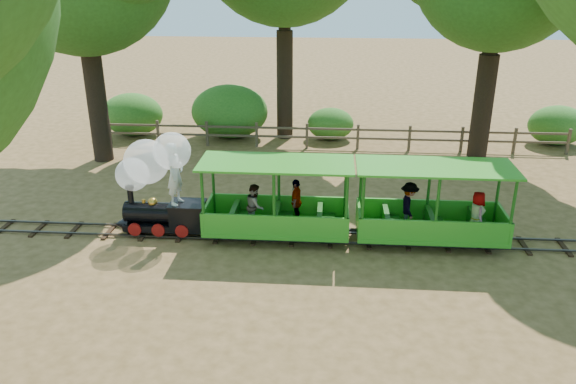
# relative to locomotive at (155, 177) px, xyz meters

# --- Properties ---
(ground) EXTENTS (90.00, 90.00, 0.00)m
(ground) POSITION_rel_locomotive_xyz_m (4.60, -0.07, -1.62)
(ground) COLOR #A17445
(ground) RESTS_ON ground
(track) EXTENTS (22.00, 1.00, 0.10)m
(track) POSITION_rel_locomotive_xyz_m (4.60, -0.07, -1.55)
(track) COLOR #3F3D3A
(track) RESTS_ON ground
(locomotive) EXTENTS (2.49, 1.17, 2.86)m
(locomotive) POSITION_rel_locomotive_xyz_m (0.00, 0.00, 0.00)
(locomotive) COLOR black
(locomotive) RESTS_ON ground
(carriage_front) EXTENTS (3.92, 1.60, 2.04)m
(carriage_front) POSITION_rel_locomotive_xyz_m (3.17, -0.07, -0.79)
(carriage_front) COLOR green
(carriage_front) RESTS_ON track
(carriage_rear) EXTENTS (3.92, 1.60, 2.04)m
(carriage_rear) POSITION_rel_locomotive_xyz_m (7.17, -0.08, -0.78)
(carriage_rear) COLOR green
(carriage_rear) RESTS_ON track
(fence) EXTENTS (18.10, 0.10, 1.00)m
(fence) POSITION_rel_locomotive_xyz_m (4.60, 7.93, -1.04)
(fence) COLOR brown
(fence) RESTS_ON ground
(shrub_west) EXTENTS (2.59, 1.99, 1.79)m
(shrub_west) POSITION_rel_locomotive_xyz_m (-3.86, 9.23, -0.72)
(shrub_west) COLOR #2D6B1E
(shrub_west) RESTS_ON ground
(shrub_mid_w) EXTENTS (3.20, 2.46, 2.21)m
(shrub_mid_w) POSITION_rel_locomotive_xyz_m (0.31, 9.23, -0.51)
(shrub_mid_w) COLOR #2D6B1E
(shrub_mid_w) RESTS_ON ground
(shrub_mid_e) EXTENTS (1.91, 1.47, 1.32)m
(shrub_mid_e) POSITION_rel_locomotive_xyz_m (4.52, 9.23, -0.96)
(shrub_mid_e) COLOR #2D6B1E
(shrub_mid_e) RESTS_ON ground
(shrub_east) EXTENTS (2.29, 1.76, 1.58)m
(shrub_east) POSITION_rel_locomotive_xyz_m (13.60, 9.23, -0.83)
(shrub_east) COLOR #2D6B1E
(shrub_east) RESTS_ON ground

